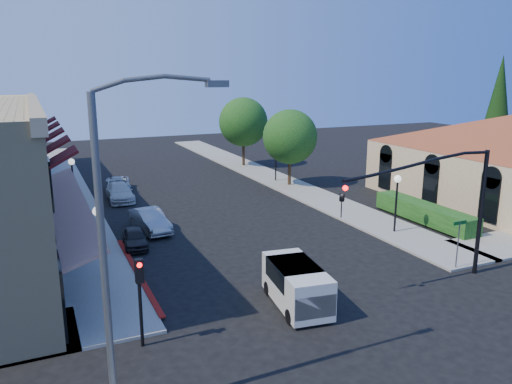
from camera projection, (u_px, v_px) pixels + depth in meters
name	position (u px, v px, depth m)	size (l,w,h in m)	color
ground	(355.00, 319.00, 19.56)	(120.00, 120.00, 0.00)	black
sidewalk_left	(66.00, 192.00, 39.95)	(3.50, 50.00, 0.12)	gray
sidewalk_right	(264.00, 175.00, 46.97)	(3.50, 50.00, 0.12)	gray
curb_red_strip	(137.00, 275.00, 23.88)	(0.25, 10.00, 0.06)	maroon
mission_building	(509.00, 150.00, 37.68)	(30.12, 30.12, 6.40)	tan
hedge	(423.00, 222.00, 32.22)	(1.40, 8.00, 1.10)	#154212
conifer_far	(498.00, 107.00, 45.23)	(3.20, 3.20, 11.00)	#362515
street_tree_a	(290.00, 137.00, 41.59)	(4.56, 4.56, 6.48)	#362515
street_tree_b	(243.00, 122.00, 50.37)	(4.94, 4.94, 7.02)	#362515
signal_mast_arm	(448.00, 195.00, 22.27)	(8.01, 0.39, 6.00)	black
secondary_signal	(140.00, 286.00, 17.05)	(0.28, 0.42, 3.32)	black
cobra_streetlight	(116.00, 238.00, 12.89)	(3.60, 0.25, 9.31)	#595B5E
street_name_sign	(459.00, 237.00, 24.11)	(0.80, 0.06, 2.50)	#595B5E
lamppost_left_near	(98.00, 224.00, 22.60)	(0.44, 0.44, 3.57)	black
lamppost_left_far	(72.00, 170.00, 35.00)	(0.44, 0.44, 3.57)	black
lamppost_right_near	(397.00, 189.00, 29.41)	(0.44, 0.44, 3.57)	black
lamppost_right_far	(276.00, 151.00, 43.58)	(0.44, 0.44, 3.57)	black
white_van	(297.00, 283.00, 20.44)	(2.23, 4.18, 1.77)	silver
parked_car_a	(135.00, 238.00, 27.58)	(1.26, 3.14, 1.07)	black
parked_car_b	(150.00, 221.00, 30.28)	(1.43, 4.09, 1.35)	#95989A
parked_car_c	(120.00, 192.00, 37.58)	(1.79, 4.41, 1.28)	silver
parked_car_d	(118.00, 184.00, 40.53)	(1.87, 4.05, 1.12)	#ACADB1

